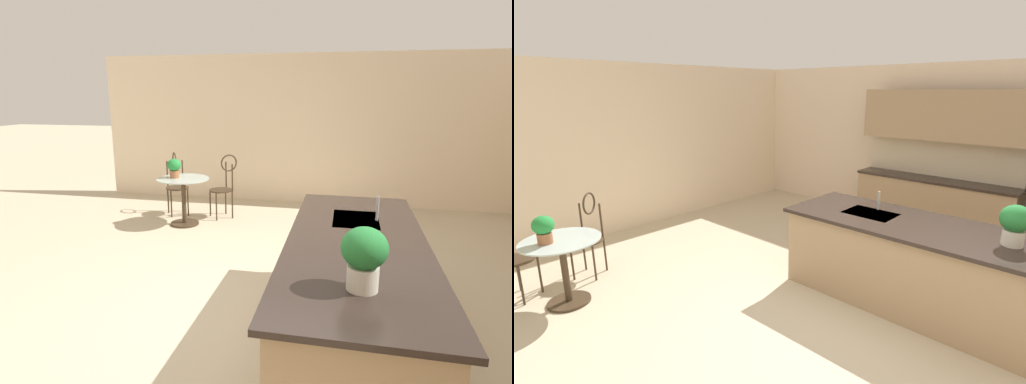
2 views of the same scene
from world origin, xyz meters
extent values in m
plane|color=beige|center=(0.00, 0.00, 0.00)|extent=(40.00, 40.00, 0.00)
cube|color=beige|center=(0.00, 3.66, 1.35)|extent=(9.00, 0.12, 2.70)
cube|color=beige|center=(-4.26, 0.00, 1.35)|extent=(0.12, 7.80, 2.70)
cube|color=tan|center=(0.30, 0.85, 0.44)|extent=(2.70, 0.96, 0.88)
cube|color=#2D231E|center=(0.30, 0.85, 0.90)|extent=(2.80, 1.06, 0.04)
cube|color=#B2B5BA|center=(-0.25, 0.85, 0.91)|extent=(0.56, 0.40, 0.03)
cube|color=tan|center=(-0.40, 3.20, 0.44)|extent=(2.40, 0.60, 0.88)
cube|color=#2D231E|center=(-0.40, 3.20, 0.90)|extent=(2.44, 0.64, 0.04)
cube|color=beige|center=(-0.40, 3.36, 1.22)|extent=(2.40, 0.04, 0.60)
cube|color=tan|center=(-0.40, 3.18, 1.90)|extent=(2.40, 0.36, 0.76)
cylinder|color=#3D2D1E|center=(-2.46, -1.70, 0.01)|extent=(0.44, 0.44, 0.03)
cylinder|color=#3D2D1E|center=(-2.46, -1.70, 0.38)|extent=(0.07, 0.07, 0.69)
cylinder|color=#B2C6C1|center=(-2.46, -1.70, 0.73)|extent=(0.80, 0.80, 0.01)
cylinder|color=#3D2D1E|center=(-2.76, -1.27, 0.23)|extent=(0.03, 0.03, 0.45)
cylinder|color=#3D2D1E|center=(-2.98, -1.44, 0.23)|extent=(0.03, 0.03, 0.45)
cylinder|color=#3D2D1E|center=(-2.94, -1.05, 0.23)|extent=(0.03, 0.03, 0.45)
cylinder|color=#3D2D1E|center=(-3.16, -1.23, 0.23)|extent=(0.03, 0.03, 0.45)
cylinder|color=#3D2D1E|center=(-2.96, -1.25, 0.46)|extent=(0.53, 0.53, 0.02)
cylinder|color=#3D2D1E|center=(-2.95, -1.05, 0.68)|extent=(0.03, 0.03, 0.45)
cylinder|color=#3D2D1E|center=(-3.15, -1.21, 0.68)|extent=(0.03, 0.03, 0.45)
torus|color=#3D2D1E|center=(-3.05, -1.13, 0.90)|extent=(0.20, 0.24, 0.28)
cylinder|color=#3D2D1E|center=(-2.93, -1.82, 0.23)|extent=(0.03, 0.03, 0.45)
cylinder|color=#3D2D1E|center=(-2.77, -2.05, 0.23)|extent=(0.03, 0.03, 0.45)
cylinder|color=#3D2D1E|center=(-3.16, -1.98, 0.23)|extent=(0.03, 0.03, 0.45)
cylinder|color=#3D2D1E|center=(-2.97, -2.01, 0.46)|extent=(0.53, 0.53, 0.02)
cylinder|color=#B2B5BA|center=(-0.25, 1.03, 1.03)|extent=(0.02, 0.02, 0.22)
cylinder|color=#9E603D|center=(-2.47, -1.84, 0.80)|extent=(0.14, 0.14, 0.11)
ellipsoid|color=#258B3B|center=(-2.47, -1.84, 0.94)|extent=(0.21, 0.21, 0.19)
cylinder|color=beige|center=(1.15, 0.87, 0.99)|extent=(0.18, 0.18, 0.15)
ellipsoid|color=#257836|center=(1.15, 0.87, 1.17)|extent=(0.27, 0.27, 0.24)
camera|label=1|loc=(3.44, 0.74, 2.03)|focal=29.36mm
camera|label=2|loc=(1.77, -3.00, 2.27)|focal=27.27mm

